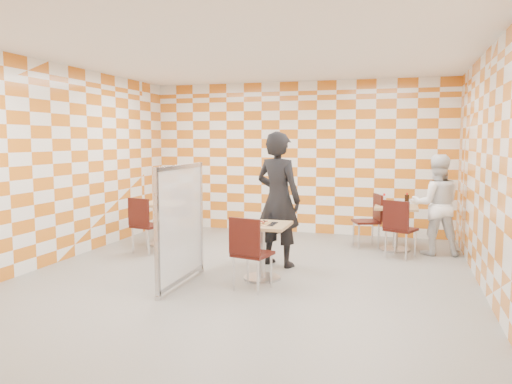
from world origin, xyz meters
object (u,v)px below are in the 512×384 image
Objects in this scene: empty_table at (163,216)px; soda_bottle at (407,200)px; main_table at (262,242)px; man_white at (436,205)px; second_table at (396,220)px; chair_main_front at (249,248)px; sport_bottle at (384,200)px; chair_empty_far at (180,209)px; chair_empty_near at (143,221)px; partition at (181,224)px; chair_second_front at (398,224)px; man_dark at (278,199)px; chair_second_side at (372,216)px.

soda_bottle is (4.14, 0.71, 0.34)m from empty_table.
man_white is at bearing 43.48° from main_table.
second_table is (1.69, 2.32, 0.00)m from main_table.
chair_main_front is 3.34m from sport_bottle.
man_white is (4.59, -0.16, 0.27)m from chair_empty_far.
chair_main_front is at bearing -32.98° from chair_empty_near.
main_table is at bearing -45.83° from chair_empty_far.
chair_empty_near is 4.37m from soda_bottle.
partition is 3.80m from sport_bottle.
main_table is at bearing 35.34° from man_white.
man_white is at bearing -16.19° from soda_bottle.
soda_bottle is (-0.45, 0.13, 0.04)m from man_white.
empty_table is 3.86m from sport_bottle.
soda_bottle is at bearing 45.86° from partition.
second_table is 0.81× the size of chair_main_front.
chair_second_front is 0.79m from sport_bottle.
sport_bottle is at bearing 58.16° from main_table.
empty_table is (-2.28, 1.61, 0.00)m from main_table.
sport_bottle is at bearing 50.62° from partition.
man_dark reaches higher than chair_empty_far.
man_dark is (2.31, -0.84, 0.48)m from empty_table.
partition is (1.33, -1.42, 0.25)m from chair_empty_near.
man_white is at bearing -14.05° from sport_bottle.
chair_second_front is (1.74, 2.28, 0.00)m from chair_main_front.
partition is at bearing -57.84° from empty_table.
chair_second_side is 1.00× the size of chair_empty_far.
chair_main_front reaches higher than main_table.
second_table is 0.81× the size of chair_empty_far.
main_table is at bearing -121.84° from sport_bottle.
partition reaches higher than empty_table.
empty_table is at bearing -168.25° from sport_bottle.
empty_table is 3.66m from chair_second_side.
chair_empty_near is at bearing 17.13° from man_dark.
sport_bottle reaches higher than chair_second_front.
soda_bottle reaches higher than sport_bottle.
chair_empty_near is 1.47m from chair_empty_far.
chair_empty_far is 4.02× the size of soda_bottle.
chair_second_front is 4.62× the size of sport_bottle.
second_table is 3.75× the size of sport_bottle.
main_table is 2.87m from second_table.
partition is at bearing 32.07° from man_white.
chair_empty_near is (-3.54, -1.56, 0.00)m from chair_second_side.
chair_second_front is at bearing 32.08° from man_white.
chair_second_side is 0.36m from sport_bottle.
chair_second_side is (1.29, 3.02, 0.00)m from chair_main_front.
chair_second_side is at bearing 164.14° from second_table.
man_dark reaches higher than man_white.
sport_bottle reaches higher than chair_empty_near.
empty_table is at bearing -90.27° from chair_empty_far.
chair_main_front is at bearing -122.69° from soda_bottle.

